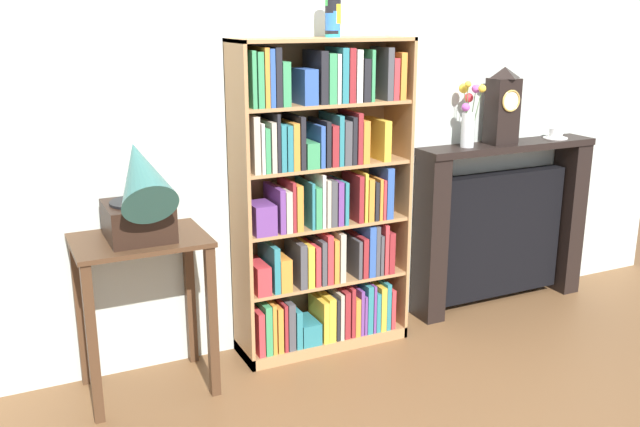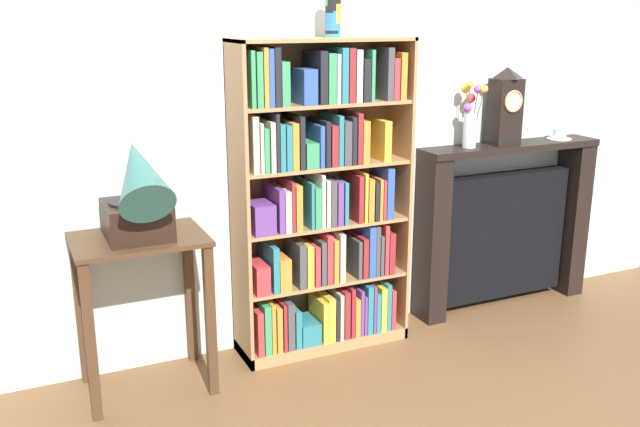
% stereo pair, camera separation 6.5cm
% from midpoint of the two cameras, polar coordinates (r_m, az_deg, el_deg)
% --- Properties ---
extents(ground_plane, '(7.83, 6.40, 0.02)m').
position_cam_midpoint_polar(ground_plane, '(3.83, 0.36, -11.19)').
color(ground_plane, brown).
extents(wall_back, '(4.83, 0.08, 2.60)m').
position_cam_midpoint_polar(wall_back, '(3.76, 0.37, 9.26)').
color(wall_back, beige).
rests_on(wall_back, ground).
extents(bookshelf, '(0.91, 0.29, 1.62)m').
position_cam_midpoint_polar(bookshelf, '(3.63, -0.44, 0.27)').
color(bookshelf, '#A87A4C').
rests_on(bookshelf, ground).
extents(cup_stack, '(0.08, 0.08, 0.24)m').
position_cam_midpoint_polar(cup_stack, '(3.52, 0.51, 16.00)').
color(cup_stack, '#28B2B7').
rests_on(cup_stack, bookshelf).
extents(side_table_left, '(0.60, 0.44, 0.76)m').
position_cam_midpoint_polar(side_table_left, '(3.35, -14.72, -5.18)').
color(side_table_left, '#472D1C').
rests_on(side_table_left, ground).
extents(gramophone, '(0.28, 0.51, 0.53)m').
position_cam_midpoint_polar(gramophone, '(3.15, -14.95, 1.53)').
color(gramophone, black).
rests_on(gramophone, side_table_left).
extents(fireplace_mantel, '(1.17, 0.22, 1.00)m').
position_cam_midpoint_polar(fireplace_mantel, '(4.40, 13.99, -0.95)').
color(fireplace_mantel, black).
rests_on(fireplace_mantel, ground).
extents(mantel_clock, '(0.16, 0.14, 0.44)m').
position_cam_midpoint_polar(mantel_clock, '(4.20, 14.15, 8.47)').
color(mantel_clock, black).
rests_on(mantel_clock, fireplace_mantel).
extents(flower_vase, '(0.12, 0.15, 0.37)m').
position_cam_midpoint_polar(flower_vase, '(4.06, 11.50, 7.71)').
color(flower_vase, silver).
rests_on(flower_vase, fireplace_mantel).
extents(teacup_with_saucer, '(0.14, 0.14, 0.06)m').
position_cam_midpoint_polar(teacup_with_saucer, '(4.51, 18.16, 6.14)').
color(teacup_with_saucer, white).
rests_on(teacup_with_saucer, fireplace_mantel).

